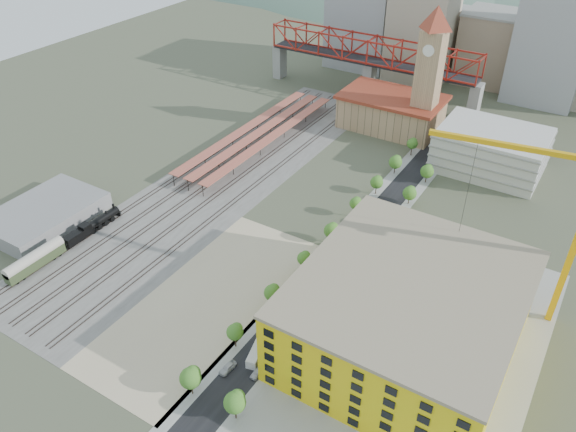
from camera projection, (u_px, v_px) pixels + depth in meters
The scene contains 33 objects.
ground at pixel (290, 240), 158.05m from camera, with size 400.00×400.00×0.00m, color #474C38.
ballast_strip at pixel (225, 178), 185.85m from camera, with size 36.00×165.00×0.06m, color #605E59.
dirt_lot at pixel (209, 300), 137.75m from camera, with size 28.00×67.00×0.06m, color tan.
street_asphalt at pixel (364, 231), 161.60m from camera, with size 12.00×170.00×0.06m, color black.
sidewalk_west at pixel (347, 225), 163.98m from camera, with size 3.00×170.00×0.04m, color gray.
sidewalk_east at pixel (382, 237), 159.22m from camera, with size 3.00×170.00×0.04m, color gray.
construction_pad at pixel (415, 350), 124.58m from camera, with size 50.00×90.00×0.06m, color gray.
rail_tracks at pixel (221, 176), 186.56m from camera, with size 26.56×160.00×0.18m.
platform_canopies at pixel (259, 132), 204.98m from camera, with size 16.00×80.00×4.12m.
station_hall at pixel (391, 111), 213.73m from camera, with size 38.00×24.00×13.10m.
clock_tower at pixel (430, 63), 194.17m from camera, with size 12.00×12.00×52.00m.
parking_garage at pixel (491, 150), 187.42m from camera, with size 34.00×26.00×14.00m, color silver.
truss_bridge at pixel (371, 54), 231.52m from camera, with size 94.00×9.60×25.60m.
construction_building at pixel (407, 315), 120.54m from camera, with size 44.60×50.60×18.80m.
warehouse at pixel (44, 214), 164.22m from camera, with size 22.00×32.00×5.00m, color gray.
street_trees at pixel (348, 249), 154.63m from camera, with size 15.40×124.40×8.00m.
skyline at pixel (478, 33), 241.31m from camera, with size 133.00×46.00×60.00m.
distant_hills at pixel (557, 154), 365.48m from camera, with size 647.00×264.00×227.00m.
locomotive at pixel (94, 225), 160.61m from camera, with size 2.67×20.60×5.15m.
coach at pixel (35, 260), 146.17m from camera, with size 2.96×17.17×5.39m.
tower_crane at pixel (571, 209), 116.37m from camera, with size 45.95×8.82×49.40m.
site_trailer_a at pixel (257, 351), 122.83m from camera, with size 2.26×8.60×2.35m, color silver.
site_trailer_b at pixel (280, 325), 129.20m from camera, with size 2.41×9.16×2.51m, color silver.
site_trailer_c at pixel (315, 284), 140.67m from camera, with size 2.70×10.24×2.80m, color silver.
site_trailer_d at pixel (327, 270), 145.23m from camera, with size 2.64×10.02×2.74m, color silver.
car_0 at pixel (228, 368), 119.61m from camera, with size 1.79×4.45×1.51m, color beige.
car_1 at pixel (289, 299), 137.16m from camera, with size 1.57×4.51×1.49m, color #9A9B9F.
car_2 at pixel (335, 248), 153.91m from camera, with size 2.52×5.47×1.52m, color black.
car_3 at pixel (373, 205), 171.17m from camera, with size 2.05×5.04×1.46m, color navy.
car_4 at pixel (257, 372), 118.75m from camera, with size 1.63×4.04×1.38m, color #BDBDBD.
car_5 at pixel (329, 287), 140.97m from camera, with size 1.40×4.02×1.32m, color #95969A.
car_6 at pixel (347, 265), 147.92m from camera, with size 2.32×5.02×1.40m, color black.
car_7 at pixel (388, 214), 167.12m from camera, with size 2.14×5.27×1.53m, color navy.
Camera 1 is at (65.99, -107.45, 95.53)m, focal length 35.00 mm.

